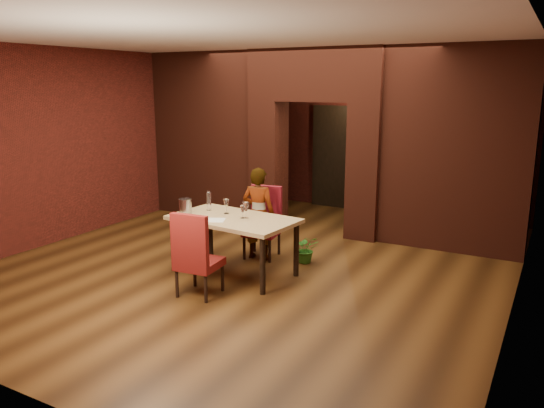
{
  "coord_description": "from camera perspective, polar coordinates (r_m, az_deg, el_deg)",
  "views": [
    {
      "loc": [
        3.84,
        -6.53,
        2.61
      ],
      "look_at": [
        0.23,
        0.0,
        0.91
      ],
      "focal_mm": 35.0,
      "sensor_mm": 36.0,
      "label": 1
    }
  ],
  "objects": [
    {
      "name": "rear_door",
      "position": [
        11.41,
        6.85,
        4.91
      ],
      "size": [
        0.9,
        0.08,
        2.1
      ],
      "primitive_type": "cube",
      "color": "black",
      "rests_on": "ground"
    },
    {
      "name": "wing_wall_right",
      "position": [
        8.72,
        19.06,
        5.5
      ],
      "size": [
        2.28,
        0.35,
        3.2
      ],
      "primitive_type": "cube",
      "color": "maroon",
      "rests_on": "ground"
    },
    {
      "name": "person_seated",
      "position": [
        7.96,
        -1.46,
        -1.04
      ],
      "size": [
        0.55,
        0.39,
        1.4
      ],
      "primitive_type": "imported",
      "rotation": [
        0.0,
        0.0,
        3.25
      ],
      "color": "white",
      "rests_on": "ground"
    },
    {
      "name": "water_bottle",
      "position": [
        7.73,
        -6.8,
        0.38
      ],
      "size": [
        0.07,
        0.07,
        0.29
      ],
      "primitive_type": "cylinder",
      "color": "white",
      "rests_on": "dining_table"
    },
    {
      "name": "pillar_left",
      "position": [
        9.9,
        -0.37,
        4.37
      ],
      "size": [
        0.55,
        0.55,
        2.3
      ],
      "primitive_type": "cube",
      "color": "maroon",
      "rests_on": "ground"
    },
    {
      "name": "dining_table",
      "position": [
        7.42,
        -4.13,
        -4.47
      ],
      "size": [
        1.81,
        1.13,
        0.81
      ],
      "primitive_type": "cube",
      "rotation": [
        0.0,
        0.0,
        -0.1
      ],
      "color": "tan",
      "rests_on": "ground"
    },
    {
      "name": "wine_bucket",
      "position": [
        7.56,
        -9.3,
        -0.25
      ],
      "size": [
        0.18,
        0.18,
        0.22
      ],
      "primitive_type": "cylinder",
      "color": "#AAA9B0",
      "rests_on": "dining_table"
    },
    {
      "name": "wall_back",
      "position": [
        11.26,
        8.94,
        7.56
      ],
      "size": [
        7.0,
        0.04,
        3.2
      ],
      "primitive_type": "cube",
      "color": "maroon",
      "rests_on": "ground"
    },
    {
      "name": "wine_glass_a",
      "position": [
        7.51,
        -4.93,
        -0.26
      ],
      "size": [
        0.08,
        0.08,
        0.21
      ],
      "primitive_type": null,
      "color": "silver",
      "rests_on": "dining_table"
    },
    {
      "name": "chair_near",
      "position": [
        6.7,
        -7.84,
        -5.26
      ],
      "size": [
        0.54,
        0.54,
        1.09
      ],
      "primitive_type": "cube",
      "rotation": [
        0.0,
        0.0,
        3.23
      ],
      "color": "maroon",
      "rests_on": "ground"
    },
    {
      "name": "wine_glass_b",
      "position": [
        7.24,
        -3.18,
        -0.84
      ],
      "size": [
        0.07,
        0.07,
        0.18
      ],
      "primitive_type": null,
      "color": "white",
      "rests_on": "dining_table"
    },
    {
      "name": "ceiling",
      "position": [
        7.6,
        -1.58,
        17.3
      ],
      "size": [
        7.0,
        8.0,
        0.04
      ],
      "primitive_type": "cube",
      "color": "silver",
      "rests_on": "ground"
    },
    {
      "name": "potted_plant",
      "position": [
        7.9,
        3.68,
        -4.85
      ],
      "size": [
        0.49,
        0.47,
        0.42
      ],
      "primitive_type": "imported",
      "rotation": [
        0.0,
        0.0,
        0.48
      ],
      "color": "#27681C",
      "rests_on": "ground"
    },
    {
      "name": "wall_left",
      "position": [
        9.88,
        -19.41,
        6.26
      ],
      "size": [
        0.04,
        8.0,
        3.2
      ],
      "primitive_type": "cube",
      "color": "maroon",
      "rests_on": "ground"
    },
    {
      "name": "rear_door_frame",
      "position": [
        11.37,
        6.77,
        4.88
      ],
      "size": [
        1.02,
        0.04,
        2.22
      ],
      "primitive_type": "cube",
      "color": "black",
      "rests_on": "ground"
    },
    {
      "name": "lintel",
      "position": [
        9.36,
        4.84,
        13.67
      ],
      "size": [
        2.45,
        0.55,
        0.9
      ],
      "primitive_type": "cube",
      "color": "maroon",
      "rests_on": "ground"
    },
    {
      "name": "floor",
      "position": [
        8.02,
        -1.44,
        -6.15
      ],
      "size": [
        8.0,
        8.0,
        0.0
      ],
      "primitive_type": "plane",
      "color": "#482B12",
      "rests_on": "ground"
    },
    {
      "name": "wing_wall_left",
      "position": [
        10.6,
        -7.11,
        7.29
      ],
      "size": [
        2.28,
        0.35,
        3.2
      ],
      "primitive_type": "cube",
      "color": "maroon",
      "rests_on": "ground"
    },
    {
      "name": "wine_glass_c",
      "position": [
        7.23,
        -2.82,
        -0.68
      ],
      "size": [
        0.09,
        0.09,
        0.22
      ],
      "primitive_type": null,
      "color": "white",
      "rests_on": "dining_table"
    },
    {
      "name": "pillar_right",
      "position": [
        9.13,
        10.1,
        3.45
      ],
      "size": [
        0.55,
        0.55,
        2.3
      ],
      "primitive_type": "cube",
      "color": "maroon",
      "rests_on": "ground"
    },
    {
      "name": "wall_right",
      "position": [
        6.62,
        25.65,
        2.8
      ],
      "size": [
        0.04,
        8.0,
        3.2
      ],
      "primitive_type": "cube",
      "color": "maroon",
      "rests_on": "ground"
    },
    {
      "name": "tasting_sheet",
      "position": [
        7.19,
        -6.41,
        -1.73
      ],
      "size": [
        0.39,
        0.35,
        0.0
      ],
      "primitive_type": "cube",
      "rotation": [
        0.0,
        0.0,
        0.43
      ],
      "color": "silver",
      "rests_on": "dining_table"
    },
    {
      "name": "wall_front",
      "position": [
        4.71,
        -26.95,
        -0.97
      ],
      "size": [
        7.0,
        0.04,
        3.2
      ],
      "primitive_type": "cube",
      "color": "maroon",
      "rests_on": "ground"
    },
    {
      "name": "chair_far",
      "position": [
        8.06,
        -1.11,
        -2.04
      ],
      "size": [
        0.56,
        0.56,
        1.08
      ],
      "primitive_type": "cube",
      "rotation": [
        0.0,
        0.0,
        0.15
      ],
      "color": "maroon",
      "rests_on": "ground"
    },
    {
      "name": "vent_panel",
      "position": [
        9.75,
        -1.22,
        0.66
      ],
      "size": [
        0.4,
        0.03,
        0.5
      ],
      "primitive_type": "cube",
      "color": "#994C2C",
      "rests_on": "ground"
    }
  ]
}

